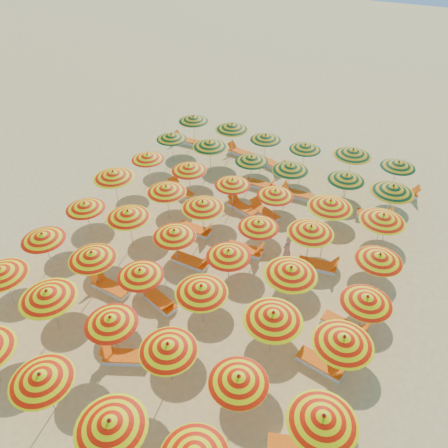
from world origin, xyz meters
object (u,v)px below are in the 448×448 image
Objects in this scene: umbrella_47 at (398,164)px; lounger_16 at (374,215)px; umbrella_18 at (85,206)px; umbrella_30 at (148,157)px; lounger_13 at (264,212)px; lounger_8 at (195,230)px; umbrella_7 at (47,294)px; umbrella_20 at (174,233)px; lounger_18 at (240,153)px; lounger_12 at (242,208)px; umbrella_36 at (171,136)px; beachgoer_a at (287,249)px; umbrella_34 at (330,204)px; umbrella_14 at (140,272)px; umbrella_17 at (344,340)px; umbrella_32 at (233,182)px; umbrella_13 at (92,255)px; umbrella_35 at (383,218)px; lounger_2 at (297,447)px; lounger_3 at (110,287)px; lounger_10 at (318,265)px; umbrella_38 at (252,159)px; lounger_11 at (181,191)px; umbrella_10 at (239,379)px; lounger_14 at (261,185)px; umbrella_22 at (291,271)px; lounger_5 at (322,364)px; umbrella_46 at (353,152)px; umbrella_27 at (259,224)px; lounger_20 at (402,193)px; umbrella_37 at (210,144)px; lounger_15 at (297,194)px; lounger_7 at (344,326)px; umbrella_2 at (41,377)px; umbrella_19 at (128,214)px; umbrella_3 at (110,424)px; umbrella_44 at (266,137)px; umbrella_15 at (201,289)px; umbrella_33 at (275,193)px; umbrella_45 at (305,147)px; umbrella_41 at (393,189)px; umbrella_6 at (1,272)px; umbrella_25 at (166,189)px; umbrella_11 at (323,419)px; umbrella_29 at (379,257)px; umbrella_31 at (189,168)px; umbrella_9 at (168,347)px; lounger_19 at (272,164)px; umbrella_16 at (273,316)px; lounger_9 at (245,250)px; umbrella_8 at (111,320)px; lounger_17 at (186,141)px.

umbrella_47 is 3.36m from lounger_16.
umbrella_18 is 1.30× the size of lounger_16.
lounger_13 is at bearing -0.03° from umbrella_30.
umbrella_7 is at bearing -102.44° from lounger_8.
umbrella_20 is 1.13× the size of lounger_18.
umbrella_47 reaches higher than lounger_12.
umbrella_36 is 10.91m from beachgoer_a.
lounger_16 is at bearing 54.05° from umbrella_34.
umbrella_14 is 1.30× the size of lounger_8.
umbrella_17 is 1.13× the size of umbrella_32.
umbrella_13 is 1.03× the size of umbrella_35.
lounger_2 is 8.47m from beachgoer_a.
lounger_10 is at bearing -141.10° from lounger_3.
lounger_10 is at bearing -42.41° from umbrella_38.
umbrella_7 is 1.42× the size of lounger_11.
umbrella_10 is at bearing -45.11° from umbrella_30.
umbrella_22 is at bearing -57.94° from lounger_14.
lounger_5 is at bearing -93.57° from umbrella_35.
umbrella_46 is 1.66× the size of beachgoer_a.
umbrella_35 is at bearing 28.44° from umbrella_27.
umbrella_37 is at bearing 179.56° from lounger_20.
umbrella_30 is 1.10× the size of lounger_15.
lounger_2 is 5.17m from lounger_7.
umbrella_30 is at bearing 110.76° from umbrella_2.
umbrella_32 is (2.98, 4.72, -0.17)m from umbrella_19.
umbrella_3 is 1.11× the size of umbrella_44.
umbrella_33 is at bearing 89.17° from umbrella_15.
lounger_18 is at bearing 103.48° from umbrella_3.
umbrella_45 is (-0.15, 5.21, -0.00)m from umbrella_33.
umbrella_36 is at bearing 177.85° from umbrella_41.
umbrella_41 is (12.54, 12.40, 0.11)m from umbrella_6.
umbrella_10 is 9.96m from umbrella_34.
umbrella_47 is (-0.14, 2.98, -0.24)m from umbrella_41.
umbrella_25 reaches higher than lounger_14.
umbrella_2 reaches higher than umbrella_33.
umbrella_19 is at bearing -159.19° from umbrella_27.
lounger_5 is 0.99× the size of lounger_12.
umbrella_14 reaches higher than lounger_16.
umbrella_11 reaches higher than lounger_20.
umbrella_2 is 12.96m from umbrella_29.
umbrella_31 is 11.36m from lounger_7.
umbrella_37 is (-2.33, 15.47, 0.01)m from umbrella_2.
umbrella_15 is at bearing -125.39° from umbrella_35.
lounger_20 is (7.91, 2.71, -1.56)m from umbrella_38.
umbrella_9 is 7.68m from beachgoer_a.
umbrella_13 is 5.43m from umbrella_25.
umbrella_22 is at bearing -45.77° from lounger_19.
umbrella_15 is 1.00× the size of umbrella_16.
umbrella_8 is at bearing -107.48° from lounger_9.
umbrella_30 is 1.10× the size of lounger_17.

